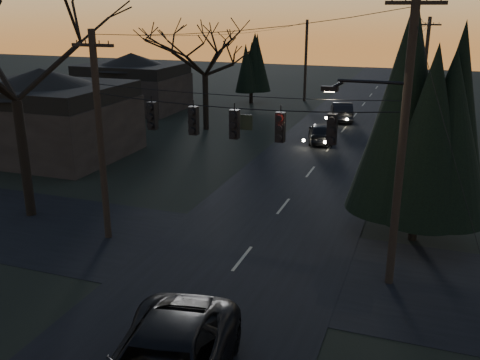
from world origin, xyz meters
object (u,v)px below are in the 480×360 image
(sedan_oncoming_a, at_px, (320,133))
(utility_pole_far_r, at_px, (419,124))
(utility_pole_left, at_px, (109,237))
(utility_pole_right, at_px, (389,283))
(sedan_oncoming_b, at_px, (342,111))
(bare_tree_left, at_px, (10,50))
(evergreen_right, at_px, (425,124))
(utility_pole_far_l, at_px, (304,101))

(sedan_oncoming_a, bearing_deg, utility_pole_far_r, -139.49)
(sedan_oncoming_a, bearing_deg, utility_pole_left, 62.38)
(utility_pole_right, height_order, sedan_oncoming_b, utility_pole_right)
(sedan_oncoming_b, bearing_deg, utility_pole_far_r, 171.43)
(bare_tree_left, height_order, sedan_oncoming_a, bare_tree_left)
(bare_tree_left, distance_m, sedan_oncoming_b, 29.13)
(sedan_oncoming_a, bearing_deg, evergreen_right, 101.91)
(utility_pole_right, height_order, sedan_oncoming_a, utility_pole_right)
(utility_pole_far_r, bearing_deg, utility_pole_right, -90.00)
(sedan_oncoming_b, bearing_deg, evergreen_right, 93.22)
(sedan_oncoming_a, bearing_deg, utility_pole_far_l, -86.03)
(evergreen_right, bearing_deg, utility_pole_far_r, 91.43)
(evergreen_right, distance_m, sedan_oncoming_b, 24.70)
(utility_pole_left, height_order, evergreen_right, evergreen_right)
(utility_pole_right, relative_size, utility_pole_far_r, 1.18)
(utility_pole_left, relative_size, sedan_oncoming_a, 2.06)
(utility_pole_left, xyz_separation_m, evergreen_right, (12.09, 4.14, 4.93))
(utility_pole_far_r, xyz_separation_m, evergreen_right, (0.59, -23.86, 4.93))
(utility_pole_far_r, relative_size, sedan_oncoming_b, 1.81)
(utility_pole_right, bearing_deg, utility_pole_far_r, 90.00)
(utility_pole_left, bearing_deg, utility_pole_far_r, 67.67)
(evergreen_right, bearing_deg, sedan_oncoming_b, 106.45)
(evergreen_right, bearing_deg, utility_pole_right, -98.17)
(utility_pole_left, xyz_separation_m, sedan_oncoming_a, (5.07, 19.32, 0.70))
(utility_pole_right, height_order, utility_pole_left, utility_pole_right)
(utility_pole_far_l, distance_m, sedan_oncoming_b, 10.01)
(utility_pole_right, xyz_separation_m, sedan_oncoming_a, (-6.43, 19.32, 0.70))
(utility_pole_right, xyz_separation_m, utility_pole_left, (-11.50, 0.00, 0.00))
(bare_tree_left, relative_size, sedan_oncoming_a, 2.64)
(utility_pole_right, bearing_deg, sedan_oncoming_b, 102.91)
(utility_pole_left, xyz_separation_m, bare_tree_left, (-4.82, 0.98, 7.52))
(utility_pole_far_r, xyz_separation_m, bare_tree_left, (-16.32, -27.02, 7.52))
(utility_pole_left, relative_size, sedan_oncoming_b, 1.81)
(utility_pole_far_r, relative_size, utility_pole_far_l, 1.06)
(evergreen_right, distance_m, sedan_oncoming_a, 17.26)
(bare_tree_left, relative_size, sedan_oncoming_b, 2.32)
(bare_tree_left, bearing_deg, utility_pole_far_l, 82.16)
(utility_pole_right, distance_m, sedan_oncoming_a, 20.38)
(utility_pole_left, distance_m, bare_tree_left, 8.99)
(utility_pole_right, relative_size, utility_pole_far_l, 1.25)
(bare_tree_left, height_order, sedan_oncoming_b, bare_tree_left)
(utility_pole_right, xyz_separation_m, utility_pole_far_r, (0.00, 28.00, 0.00))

